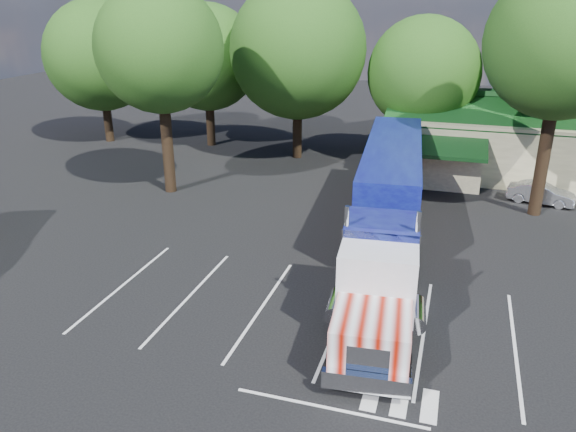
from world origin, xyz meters
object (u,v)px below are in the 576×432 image
(woman, at_px, (374,306))
(silver_sedan, at_px, (541,193))
(bicycle, at_px, (360,203))
(semi_truck, at_px, (389,194))

(woman, relative_size, silver_sedan, 0.45)
(bicycle, relative_size, silver_sedan, 0.44)
(silver_sedan, bearing_deg, semi_truck, 149.12)
(semi_truck, height_order, silver_sedan, semi_truck)
(semi_truck, xyz_separation_m, bicycle, (-2.12, 4.34, -2.22))
(semi_truck, relative_size, bicycle, 13.48)
(semi_truck, bearing_deg, silver_sedan, 42.37)
(woman, xyz_separation_m, bicycle, (-2.70, 12.08, -0.41))
(semi_truck, distance_m, bicycle, 5.31)
(silver_sedan, bearing_deg, bicycle, 125.25)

